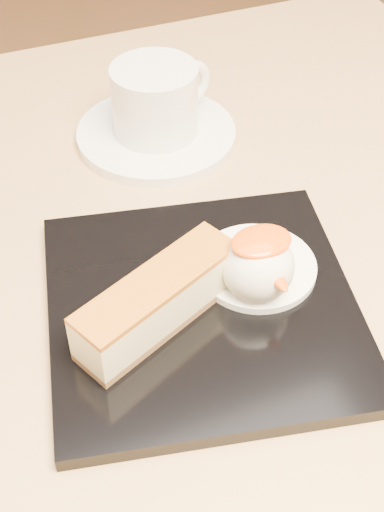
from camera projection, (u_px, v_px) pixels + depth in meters
name	position (u px, v px, depth m)	size (l,w,h in m)	color
table	(188.00, 396.00, 0.65)	(0.80, 0.80, 0.72)	black
dessert_plate	(202.00, 307.00, 0.52)	(0.22, 0.22, 0.01)	black
cheesecake	(158.00, 301.00, 0.49)	(0.13, 0.08, 0.04)	brown
cream_smear	(256.00, 267.00, 0.53)	(0.09, 0.09, 0.01)	white
ice_cream_scoop	(258.00, 266.00, 0.50)	(0.05, 0.05, 0.05)	white
mango_sauce	(261.00, 241.00, 0.49)	(0.04, 0.03, 0.01)	#FF5208
mint_sprig	(208.00, 252.00, 0.54)	(0.03, 0.02, 0.00)	green
saucer	(156.00, 134.00, 0.67)	(0.15, 0.15, 0.01)	white
coffee_cup	(157.00, 98.00, 0.65)	(0.10, 0.08, 0.06)	white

